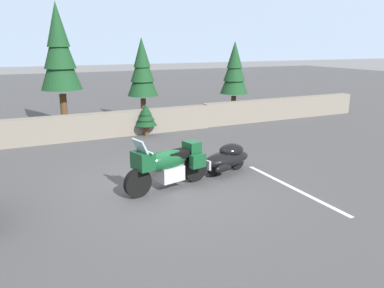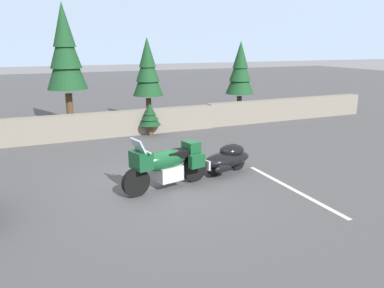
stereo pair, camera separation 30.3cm
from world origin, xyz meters
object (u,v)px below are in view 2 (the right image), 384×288
at_px(car_shaped_trailer, 227,158).
at_px(pine_tree_tall, 65,51).
at_px(touring_motorcycle, 166,163).
at_px(pine_tree_secondary, 148,70).
at_px(pine_tree_far_right, 240,70).

height_order(car_shaped_trailer, pine_tree_tall, pine_tree_tall).
xyz_separation_m(car_shaped_trailer, pine_tree_tall, (-3.16, 7.46, 2.67)).
bearing_deg(touring_motorcycle, pine_tree_tall, 99.28).
bearing_deg(pine_tree_secondary, pine_tree_far_right, -9.69).
relative_size(pine_tree_secondary, pine_tree_far_right, 1.04).
xyz_separation_m(car_shaped_trailer, pine_tree_far_right, (4.30, 6.68, 1.77)).
bearing_deg(touring_motorcycle, pine_tree_far_right, 49.07).
distance_m(car_shaped_trailer, pine_tree_secondary, 7.62).
distance_m(touring_motorcycle, pine_tree_far_right, 9.55).
relative_size(pine_tree_tall, pine_tree_far_right, 1.41).
height_order(pine_tree_secondary, pine_tree_far_right, pine_tree_secondary).
bearing_deg(pine_tree_secondary, touring_motorcycle, -104.46).
relative_size(touring_motorcycle, pine_tree_secondary, 0.63).
height_order(pine_tree_tall, pine_tree_secondary, pine_tree_tall).
relative_size(touring_motorcycle, pine_tree_far_right, 0.65).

